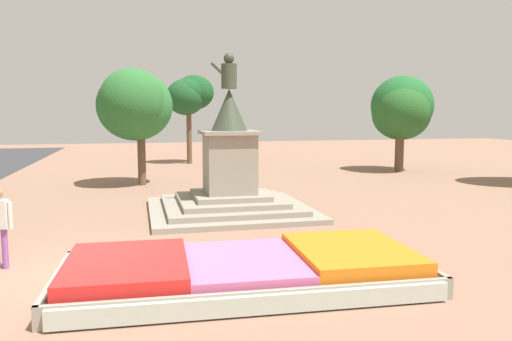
# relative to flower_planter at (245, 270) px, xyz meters

# --- Properties ---
(ground_plane) EXTENTS (91.29, 91.29, 0.00)m
(ground_plane) POSITION_rel_flower_planter_xyz_m (-3.23, 1.37, -0.28)
(ground_plane) COLOR #8C6651
(flower_planter) EXTENTS (7.19, 3.53, 0.63)m
(flower_planter) POSITION_rel_flower_planter_xyz_m (0.00, 0.00, 0.00)
(flower_planter) COLOR #38281C
(flower_planter) RESTS_ON ground_plane
(statue_monument) EXTENTS (5.30, 5.30, 5.26)m
(statue_monument) POSITION_rel_flower_planter_xyz_m (1.00, 7.04, 0.80)
(statue_monument) COLOR gray
(statue_monument) RESTS_ON ground_plane
(park_tree_far_left) EXTENTS (3.14, 2.75, 5.76)m
(park_tree_far_left) POSITION_rel_flower_planter_xyz_m (1.45, 23.75, 4.22)
(park_tree_far_left) COLOR brown
(park_tree_far_left) RESTS_ON ground_plane
(park_tree_behind_statue) EXTENTS (3.42, 3.79, 5.27)m
(park_tree_behind_statue) POSITION_rel_flower_planter_xyz_m (-2.06, 14.11, 3.42)
(park_tree_behind_statue) COLOR brown
(park_tree_behind_statue) RESTS_ON ground_plane
(park_tree_street_side) EXTENTS (3.47, 3.89, 5.40)m
(park_tree_street_side) POSITION_rel_flower_planter_xyz_m (12.65, 16.48, 3.22)
(park_tree_street_side) COLOR brown
(park_tree_street_side) RESTS_ON ground_plane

